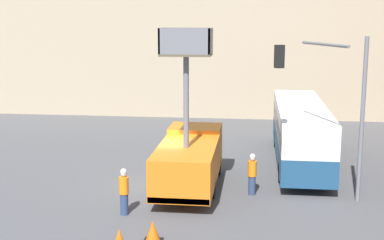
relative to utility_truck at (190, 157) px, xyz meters
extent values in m
plane|color=#4C4C4F|center=(-1.44, 0.06, -1.50)|extent=(120.00, 120.00, 0.00)
cube|color=tan|center=(-1.44, 22.62, 6.66)|extent=(44.00, 10.00, 16.32)
cube|color=orange|center=(0.00, 2.38, -0.04)|extent=(2.52, 2.10, 1.97)
cube|color=orange|center=(0.00, -1.13, -0.16)|extent=(2.52, 4.91, 1.73)
cube|color=red|center=(0.00, -3.53, -0.87)|extent=(2.47, 0.10, 0.24)
cylinder|color=black|center=(-1.11, 2.38, -0.97)|extent=(0.30, 1.06, 1.06)
cylinder|color=black|center=(1.11, 2.38, -0.97)|extent=(0.30, 1.06, 1.06)
cylinder|color=black|center=(-1.11, -1.13, -0.97)|extent=(0.30, 1.06, 1.06)
cylinder|color=black|center=(1.11, -1.13, -0.97)|extent=(0.30, 1.06, 1.06)
cylinder|color=slate|center=(0.00, -1.13, 2.68)|extent=(0.24, 0.24, 3.94)
cube|color=brown|center=(0.00, -1.13, 4.70)|extent=(2.12, 1.41, 0.10)
cube|color=slate|center=(-1.02, -1.13, 5.28)|extent=(0.08, 1.41, 1.05)
cube|color=slate|center=(1.02, -1.13, 5.28)|extent=(0.08, 1.41, 1.05)
cube|color=slate|center=(0.00, -0.46, 5.28)|extent=(2.12, 0.08, 1.05)
cube|color=slate|center=(0.00, -1.79, 5.28)|extent=(2.12, 0.08, 1.05)
cube|color=navy|center=(5.33, 5.07, -0.45)|extent=(2.48, 11.63, 1.25)
cube|color=silver|center=(5.33, 5.07, 0.93)|extent=(2.48, 11.63, 1.53)
cube|color=black|center=(5.33, 5.07, 0.71)|extent=(2.50, 11.17, 0.67)
cylinder|color=black|center=(4.24, 8.67, -1.00)|extent=(0.30, 1.00, 1.00)
cylinder|color=black|center=(6.41, 8.67, -1.00)|extent=(0.30, 1.00, 1.00)
cylinder|color=black|center=(4.24, 1.46, -1.00)|extent=(0.30, 1.00, 1.00)
cylinder|color=black|center=(6.41, 1.46, -1.00)|extent=(0.30, 1.00, 1.00)
cylinder|color=slate|center=(7.35, -0.85, 1.99)|extent=(0.18, 0.18, 6.98)
cylinder|color=slate|center=(5.58, -1.52, 5.18)|extent=(1.45, 3.58, 0.13)
cube|color=black|center=(3.81, -2.19, 4.73)|extent=(0.41, 0.41, 0.90)
sphere|color=red|center=(3.81, -2.19, 4.98)|extent=(0.20, 0.20, 0.20)
cylinder|color=navy|center=(-2.16, -3.61, -1.07)|extent=(0.32, 0.32, 0.86)
cylinder|color=orange|center=(-2.16, -3.61, -0.30)|extent=(0.38, 0.38, 0.68)
sphere|color=tan|center=(-2.16, -3.61, 0.16)|extent=(0.23, 0.23, 0.23)
sphere|color=white|center=(-2.16, -3.61, 0.27)|extent=(0.25, 0.25, 0.25)
cylinder|color=navy|center=(2.85, -0.52, -1.08)|extent=(0.32, 0.32, 0.85)
cylinder|color=orange|center=(2.85, -0.52, -0.31)|extent=(0.38, 0.38, 0.67)
sphere|color=tan|center=(2.85, -0.52, 0.14)|extent=(0.23, 0.23, 0.23)
sphere|color=white|center=(2.85, -0.52, 0.24)|extent=(0.24, 0.24, 0.24)
cone|color=#F25B0F|center=(-1.55, -6.76, -1.15)|extent=(0.49, 0.49, 0.70)
cone|color=#F25B0F|center=(-0.53, -6.07, -1.12)|extent=(0.54, 0.54, 0.77)
camera|label=1|loc=(2.96, -23.36, 6.19)|focal=50.00mm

